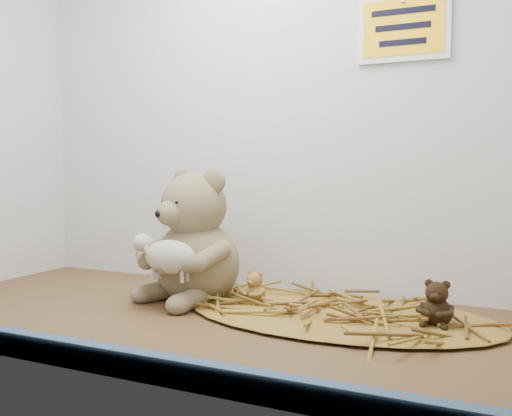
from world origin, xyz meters
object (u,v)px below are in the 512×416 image
at_px(mini_teddy_tan, 255,285).
at_px(mini_teddy_brown, 437,301).
at_px(main_teddy, 196,235).
at_px(toy_lamb, 170,257).

distance_m(mini_teddy_tan, mini_teddy_brown, 0.34).
height_order(main_teddy, mini_teddy_brown, main_teddy).
height_order(toy_lamb, mini_teddy_tan, toy_lamb).
bearing_deg(mini_teddy_tan, toy_lamb, -133.18).
bearing_deg(mini_teddy_brown, main_teddy, -179.16).
xyz_separation_m(mini_teddy_tan, mini_teddy_brown, (0.34, -0.01, 0.01)).
distance_m(main_teddy, toy_lamb, 0.10).
bearing_deg(main_teddy, toy_lamb, -68.55).
xyz_separation_m(main_teddy, mini_teddy_brown, (0.48, -0.02, -0.09)).
bearing_deg(toy_lamb, mini_teddy_brown, 9.72).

